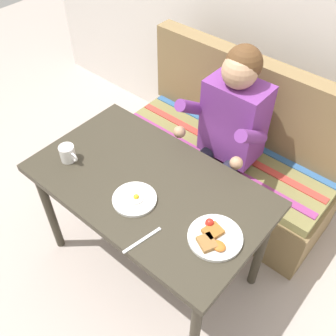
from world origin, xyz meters
name	(u,v)px	position (x,y,z in m)	size (l,w,h in m)	color
ground_plane	(152,261)	(0.00, 0.00, 0.00)	(8.00, 8.00, 0.00)	#B0A298
table	(149,194)	(0.00, 0.00, 0.65)	(1.20, 0.70, 0.73)	#363024
couch	(227,159)	(0.00, 0.76, 0.33)	(1.44, 0.56, 1.00)	olive
person	(227,128)	(0.06, 0.59, 0.74)	(0.45, 0.61, 1.21)	#743387
plate_breakfast	(214,237)	(0.44, -0.05, 0.74)	(0.24, 0.24, 0.05)	white
plate_eggs	(135,199)	(0.02, -0.12, 0.74)	(0.21, 0.21, 0.04)	white
coffee_mug	(68,153)	(-0.43, -0.15, 0.78)	(0.12, 0.08, 0.09)	white
knife	(142,240)	(0.21, -0.26, 0.73)	(0.01, 0.20, 0.01)	silver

